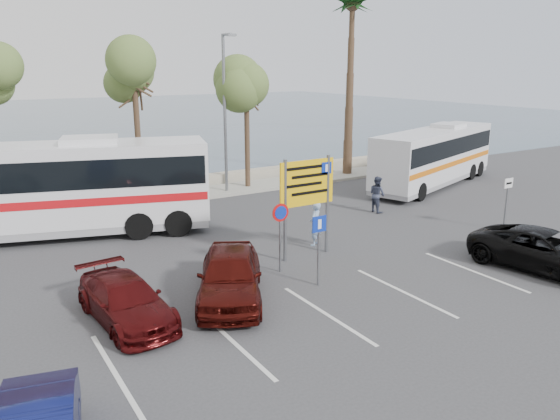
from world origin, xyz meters
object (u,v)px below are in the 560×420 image
street_lamp_right (225,106)px  pedestrian_near (315,224)px  pedestrian_far (377,194)px  car_red (230,275)px  coach_bus_left (43,192)px  suv_black (546,251)px  coach_bus_right (434,158)px  car_maroon (126,301)px  direction_sign (307,190)px

street_lamp_right → pedestrian_near: size_ratio=4.77×
pedestrian_near → pedestrian_far: pedestrian_far is taller
street_lamp_right → car_red: size_ratio=1.79×
coach_bus_left → suv_black: (13.50, -12.64, -1.16)m
coach_bus_right → car_maroon: 21.27m
suv_black → pedestrian_far: pedestrian_far is taller
direction_sign → pedestrian_near: size_ratio=2.14×
direction_sign → suv_black: direction_sign is taller
coach_bus_left → pedestrian_far: 14.36m
street_lamp_right → suv_black: (4.00, -15.66, -3.92)m
street_lamp_right → direction_sign: street_lamp_right is taller
coach_bus_left → suv_black: 18.53m
street_lamp_right → car_red: 14.15m
suv_black → pedestrian_near: bearing=118.5°
coach_bus_left → car_red: size_ratio=2.88×
car_maroon → car_red: (3.00, -0.21, 0.17)m
street_lamp_right → coach_bus_left: (-9.50, -3.02, -2.77)m
direction_sign → car_maroon: size_ratio=0.88×
car_red → pedestrian_near: (5.00, 2.77, 0.08)m
coach_bus_left → street_lamp_right: bearing=17.6°
coach_bus_right → pedestrian_near: bearing=-156.7°
coach_bus_left → suv_black: bearing=-43.1°
street_lamp_right → car_maroon: bearing=-126.8°
direction_sign → pedestrian_near: bearing=40.9°
car_red → pedestrian_far: size_ratio=2.66×
street_lamp_right → suv_black: size_ratio=1.65×
car_maroon → pedestrian_near: bearing=12.7°
car_maroon → suv_black: size_ratio=0.84×
street_lamp_right → suv_black: bearing=-75.7°
suv_black → pedestrian_near: 7.97m
street_lamp_right → coach_bus_left: street_lamp_right is taller
car_maroon → direction_sign: bearing=8.6°
coach_bus_right → car_maroon: size_ratio=2.70×
pedestrian_far → car_red: bearing=116.9°
suv_black → pedestrian_near: (-5.00, 6.20, 0.16)m
direction_sign → coach_bus_right: direction_sign is taller
direction_sign → suv_black: (6.00, -5.34, -1.75)m
coach_bus_right → suv_black: (-6.82, -11.30, -0.89)m
pedestrian_near → car_red: bearing=-1.9°
street_lamp_right → coach_bus_left: 10.35m
car_maroon → pedestrian_far: size_ratio=2.42×
coach_bus_left → pedestrian_far: coach_bus_left is taller
direction_sign → coach_bus_right: 14.16m
direction_sign → pedestrian_far: direction_sign is taller
direction_sign → car_red: bearing=-154.5°
coach_bus_left → coach_bus_right: 20.37m
direction_sign → coach_bus_left: bearing=135.8°
coach_bus_left → car_maroon: (0.50, -9.00, -1.24)m
coach_bus_left → car_red: (3.50, -9.21, -1.07)m
coach_bus_left → pedestrian_far: (13.76, -4.00, -0.99)m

